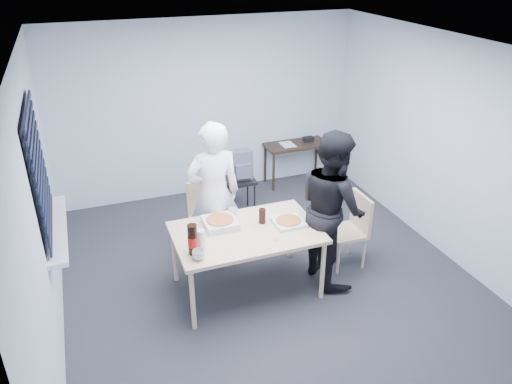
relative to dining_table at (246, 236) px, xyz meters
name	(u,v)px	position (x,y,z in m)	size (l,w,h in m)	color
room	(43,180)	(-1.90, 0.50, 0.75)	(5.00, 5.00, 5.00)	#2B2A2F
dining_table	(246,236)	(0.00, 0.00, 0.00)	(1.54, 0.98, 0.75)	beige
chair_far	(206,212)	(-0.18, 0.98, -0.18)	(0.42, 0.42, 0.89)	beige
chair_right	(352,225)	(1.34, 0.07, -0.18)	(0.42, 0.42, 0.89)	beige
person_white	(214,195)	(-0.16, 0.67, 0.19)	(0.65, 0.42, 1.77)	white
person_black	(332,207)	(0.97, -0.07, 0.19)	(0.86, 0.47, 1.77)	black
side_table	(296,148)	(1.66, 2.38, -0.11)	(0.99, 0.44, 0.66)	#302213
stool	(241,186)	(0.52, 1.72, -0.28)	(0.38, 0.38, 0.52)	black
backpack	(241,166)	(0.52, 1.70, 0.04)	(0.30, 0.22, 0.43)	slate
pizza_box_a	(220,222)	(-0.23, 0.20, 0.10)	(0.35, 0.35, 0.09)	silver
pizza_box_b	(288,222)	(0.48, -0.01, 0.08)	(0.32, 0.32, 0.05)	silver
mug_a	(199,255)	(-0.60, -0.33, 0.11)	(0.12, 0.12, 0.10)	silver
mug_b	(233,212)	(-0.03, 0.36, 0.11)	(0.10, 0.10, 0.09)	silver
cola_glass	(262,216)	(0.22, 0.10, 0.14)	(0.08, 0.08, 0.17)	black
soda_bottle	(193,240)	(-0.63, -0.22, 0.21)	(0.10, 0.10, 0.32)	black
plastic_cups	(201,239)	(-0.53, -0.15, 0.16)	(0.09, 0.09, 0.20)	silver
rubber_band	(276,239)	(0.24, -0.26, 0.06)	(0.05, 0.05, 0.00)	red
papers	(288,144)	(1.51, 2.38, -0.03)	(0.20, 0.27, 0.00)	white
black_box	(308,139)	(1.88, 2.41, 0.00)	(0.15, 0.11, 0.07)	black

